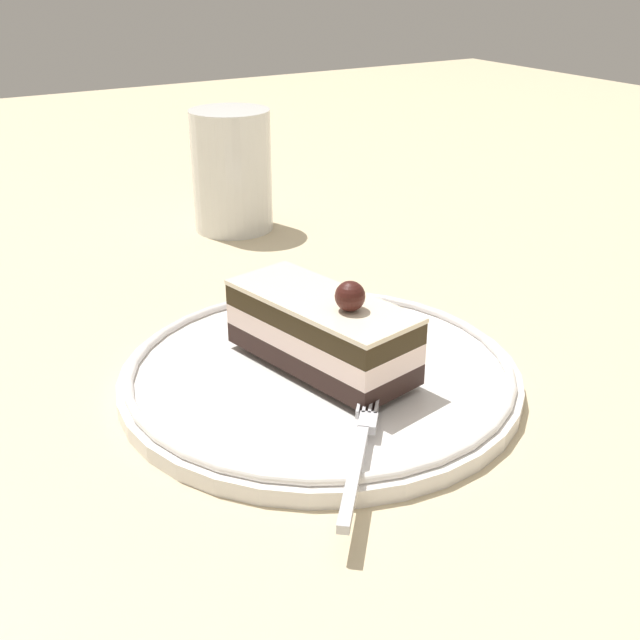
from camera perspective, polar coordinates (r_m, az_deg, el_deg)
ground_plane at (r=0.52m, az=-2.43°, el=-4.30°), size 2.40×2.40×0.00m
dessert_plate at (r=0.51m, az=-0.00°, el=-3.86°), size 0.25×0.25×0.02m
cake_slice at (r=0.50m, az=0.12°, el=-0.68°), size 0.14×0.08×0.06m
fork at (r=0.42m, az=2.84°, el=-9.06°), size 0.10×0.09×0.00m
drink_glass_near at (r=0.79m, az=-6.28°, el=10.21°), size 0.08×0.08×0.12m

